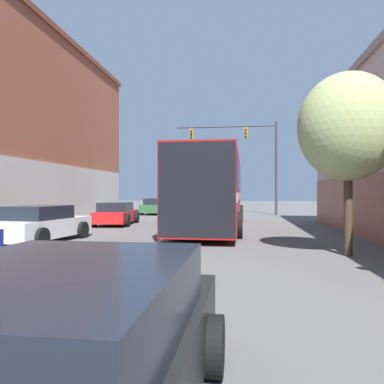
{
  "coord_description": "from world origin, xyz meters",
  "views": [
    {
      "loc": [
        2.9,
        1.26,
        1.73
      ],
      "look_at": [
        0.79,
        17.31,
        1.76
      ],
      "focal_mm": 35.0,
      "sensor_mm": 36.0,
      "label": 1
    }
  ],
  "objects_px": {
    "traffic_signal_gantry": "(248,148)",
    "parked_car_left_near": "(158,206)",
    "parked_car_left_far": "(116,214)",
    "street_tree_near": "(348,127)",
    "hatchback_foreground": "(35,375)",
    "bus": "(213,189)",
    "parked_car_left_distant": "(42,224)"
  },
  "relations": [
    {
      "from": "hatchback_foreground",
      "to": "parked_car_left_far",
      "type": "distance_m",
      "value": 18.08
    },
    {
      "from": "hatchback_foreground",
      "to": "parked_car_left_far",
      "type": "xyz_separation_m",
      "value": [
        -5.41,
        17.26,
        -0.01
      ]
    },
    {
      "from": "parked_car_left_far",
      "to": "hatchback_foreground",
      "type": "bearing_deg",
      "value": -168.04
    },
    {
      "from": "traffic_signal_gantry",
      "to": "parked_car_left_near",
      "type": "bearing_deg",
      "value": 179.15
    },
    {
      "from": "bus",
      "to": "parked_car_left_distant",
      "type": "xyz_separation_m",
      "value": [
        -5.61,
        -5.92,
        -1.31
      ]
    },
    {
      "from": "bus",
      "to": "street_tree_near",
      "type": "distance_m",
      "value": 8.87
    },
    {
      "from": "hatchback_foreground",
      "to": "parked_car_left_distant",
      "type": "bearing_deg",
      "value": 29.64
    },
    {
      "from": "parked_car_left_far",
      "to": "traffic_signal_gantry",
      "type": "relative_size",
      "value": 0.55
    },
    {
      "from": "traffic_signal_gantry",
      "to": "parked_car_left_far",
      "type": "bearing_deg",
      "value": -125.95
    },
    {
      "from": "traffic_signal_gantry",
      "to": "hatchback_foreground",
      "type": "bearing_deg",
      "value": -93.7
    },
    {
      "from": "parked_car_left_distant",
      "to": "street_tree_near",
      "type": "xyz_separation_m",
      "value": [
        9.89,
        -1.69,
        2.91
      ]
    },
    {
      "from": "traffic_signal_gantry",
      "to": "street_tree_near",
      "type": "xyz_separation_m",
      "value": [
        2.41,
        -18.61,
        -1.64
      ]
    },
    {
      "from": "parked_car_left_far",
      "to": "traffic_signal_gantry",
      "type": "height_order",
      "value": "traffic_signal_gantry"
    },
    {
      "from": "bus",
      "to": "parked_car_left_distant",
      "type": "bearing_deg",
      "value": 136.9
    },
    {
      "from": "street_tree_near",
      "to": "traffic_signal_gantry",
      "type": "bearing_deg",
      "value": 97.38
    },
    {
      "from": "bus",
      "to": "traffic_signal_gantry",
      "type": "xyz_separation_m",
      "value": [
        1.86,
        11.01,
        3.24
      ]
    },
    {
      "from": "parked_car_left_near",
      "to": "parked_car_left_distant",
      "type": "bearing_deg",
      "value": -176.89
    },
    {
      "from": "hatchback_foreground",
      "to": "parked_car_left_distant",
      "type": "height_order",
      "value": "parked_car_left_distant"
    },
    {
      "from": "bus",
      "to": "parked_car_left_far",
      "type": "relative_size",
      "value": 3.05
    },
    {
      "from": "parked_car_left_near",
      "to": "street_tree_near",
      "type": "xyz_separation_m",
      "value": [
        9.51,
        -18.72,
        2.9
      ]
    },
    {
      "from": "hatchback_foreground",
      "to": "parked_car_left_distant",
      "type": "distance_m",
      "value": 11.7
    },
    {
      "from": "bus",
      "to": "traffic_signal_gantry",
      "type": "relative_size",
      "value": 1.67
    },
    {
      "from": "bus",
      "to": "traffic_signal_gantry",
      "type": "bearing_deg",
      "value": -9.19
    },
    {
      "from": "traffic_signal_gantry",
      "to": "street_tree_near",
      "type": "distance_m",
      "value": 18.84
    },
    {
      "from": "street_tree_near",
      "to": "hatchback_foreground",
      "type": "bearing_deg",
      "value": -116.06
    },
    {
      "from": "parked_car_left_distant",
      "to": "street_tree_near",
      "type": "relative_size",
      "value": 0.82
    },
    {
      "from": "bus",
      "to": "hatchback_foreground",
      "type": "relative_size",
      "value": 2.84
    },
    {
      "from": "parked_car_left_far",
      "to": "traffic_signal_gantry",
      "type": "distance_m",
      "value": 13.03
    },
    {
      "from": "bus",
      "to": "parked_car_left_far",
      "type": "bearing_deg",
      "value": 78.31
    },
    {
      "from": "parked_car_left_near",
      "to": "parked_car_left_far",
      "type": "relative_size",
      "value": 1.0
    },
    {
      "from": "hatchback_foreground",
      "to": "parked_car_left_far",
      "type": "relative_size",
      "value": 1.08
    },
    {
      "from": "bus",
      "to": "street_tree_near",
      "type": "relative_size",
      "value": 2.59
    }
  ]
}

